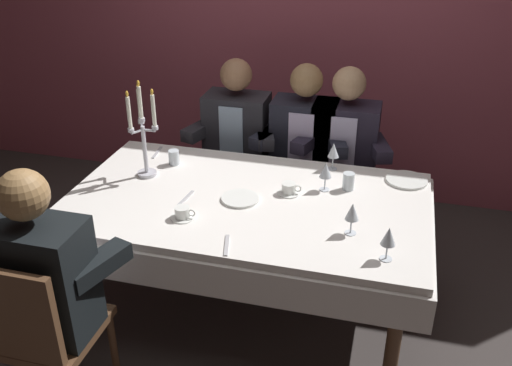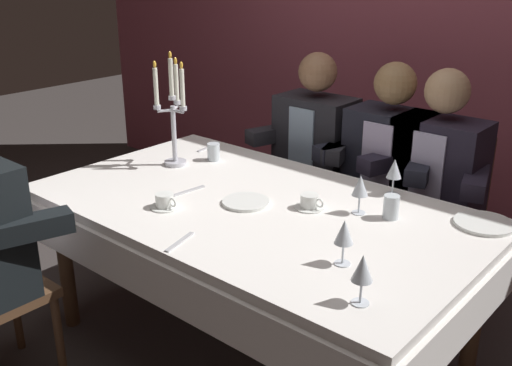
{
  "view_description": "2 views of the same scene",
  "coord_description": "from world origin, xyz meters",
  "views": [
    {
      "loc": [
        0.71,
        -2.51,
        2.2
      ],
      "look_at": [
        0.04,
        0.04,
        0.82
      ],
      "focal_mm": 39.52,
      "sensor_mm": 36.0,
      "label": 1
    },
    {
      "loc": [
        1.52,
        -1.76,
        1.73
      ],
      "look_at": [
        0.02,
        -0.02,
        0.84
      ],
      "focal_mm": 42.06,
      "sensor_mm": 36.0,
      "label": 2
    }
  ],
  "objects": [
    {
      "name": "seated_diner_0",
      "position": [
        -0.66,
        -0.89,
        0.74
      ],
      "size": [
        0.63,
        0.48,
        1.24
      ],
      "color": "brown",
      "rests_on": "ground_plane"
    },
    {
      "name": "coffee_cup_1",
      "position": [
        -0.25,
        -0.28,
        0.77
      ],
      "size": [
        0.13,
        0.12,
        0.06
      ],
      "color": "white",
      "rests_on": "dining_table"
    },
    {
      "name": "seated_diner_3",
      "position": [
        0.42,
        0.89,
        0.74
      ],
      "size": [
        0.63,
        0.48,
        1.24
      ],
      "color": "brown",
      "rests_on": "ground_plane"
    },
    {
      "name": "seated_diner_2",
      "position": [
        0.15,
        0.89,
        0.74
      ],
      "size": [
        0.63,
        0.48,
        1.24
      ],
      "color": "brown",
      "rests_on": "ground_plane"
    },
    {
      "name": "dinner_plate_0",
      "position": [
        -0.03,
        -0.02,
        0.75
      ],
      "size": [
        0.2,
        0.2,
        0.01
      ],
      "primitive_type": "cylinder",
      "color": "white",
      "rests_on": "dining_table"
    },
    {
      "name": "wine_glass_3",
      "position": [
        0.39,
        0.2,
        0.85
      ],
      "size": [
        0.07,
        0.07,
        0.16
      ],
      "color": "silver",
      "rests_on": "dining_table"
    },
    {
      "name": "ground_plane",
      "position": [
        0.0,
        0.0,
        0.0
      ],
      "size": [
        12.0,
        12.0,
        0.0
      ],
      "primitive_type": "plane",
      "color": "#3C3533"
    },
    {
      "name": "candelabra",
      "position": [
        -0.63,
        0.12,
        0.99
      ],
      "size": [
        0.15,
        0.17,
        0.56
      ],
      "color": "silver",
      "rests_on": "dining_table"
    },
    {
      "name": "water_tumbler_1",
      "position": [
        -0.53,
        0.29,
        0.78
      ],
      "size": [
        0.06,
        0.06,
        0.09
      ],
      "primitive_type": "cylinder",
      "color": "silver",
      "rests_on": "dining_table"
    },
    {
      "name": "spoon_1",
      "position": [
        0.03,
        -0.46,
        0.74
      ],
      "size": [
        0.06,
        0.17,
        0.01
      ],
      "primitive_type": "cube",
      "rotation": [
        0.0,
        0.0,
        1.82
      ],
      "color": "#B7B7BC",
      "rests_on": "dining_table"
    },
    {
      "name": "wine_glass_2",
      "position": [
        0.75,
        -0.38,
        0.85
      ],
      "size": [
        0.07,
        0.07,
        0.16
      ],
      "color": "silver",
      "rests_on": "dining_table"
    },
    {
      "name": "dining_table",
      "position": [
        0.0,
        0.0,
        0.62
      ],
      "size": [
        1.94,
        1.14,
        0.74
      ],
      "color": "white",
      "rests_on": "ground_plane"
    },
    {
      "name": "back_wall",
      "position": [
        0.0,
        1.66,
        1.35
      ],
      "size": [
        6.0,
        0.12,
        2.7
      ],
      "primitive_type": "cube",
      "color": "#944351",
      "rests_on": "ground_plane"
    },
    {
      "name": "fork_0",
      "position": [
        -0.7,
        0.42,
        0.74
      ],
      "size": [
        0.04,
        0.17,
        0.01
      ],
      "primitive_type": "cube",
      "rotation": [
        0.0,
        0.0,
        1.67
      ],
      "color": "#B7B7BC",
      "rests_on": "dining_table"
    },
    {
      "name": "dinner_plate_1",
      "position": [
        0.82,
        0.42,
        0.75
      ],
      "size": [
        0.23,
        0.23,
        0.01
      ],
      "primitive_type": "cylinder",
      "color": "white",
      "rests_on": "dining_table"
    },
    {
      "name": "spoon_2",
      "position": [
        -0.31,
        -0.09,
        0.74
      ],
      "size": [
        0.04,
        0.17,
        0.01
      ],
      "primitive_type": "cube",
      "rotation": [
        0.0,
        0.0,
        1.46
      ],
      "color": "#B7B7BC",
      "rests_on": "dining_table"
    },
    {
      "name": "water_tumbler_0",
      "position": [
        0.51,
        0.24,
        0.79
      ],
      "size": [
        0.06,
        0.06,
        0.1
      ],
      "primitive_type": "cylinder",
      "color": "silver",
      "rests_on": "dining_table"
    },
    {
      "name": "coffee_cup_0",
      "position": [
        0.21,
        0.11,
        0.77
      ],
      "size": [
        0.13,
        0.12,
        0.06
      ],
      "color": "white",
      "rests_on": "dining_table"
    },
    {
      "name": "wine_glass_1",
      "position": [
        0.57,
        -0.2,
        0.85
      ],
      "size": [
        0.07,
        0.07,
        0.16
      ],
      "color": "silver",
      "rests_on": "dining_table"
    },
    {
      "name": "wine_glass_0",
      "position": [
        0.39,
        0.47,
        0.85
      ],
      "size": [
        0.07,
        0.07,
        0.16
      ],
      "color": "silver",
      "rests_on": "dining_table"
    },
    {
      "name": "seated_diner_1",
      "position": [
        -0.31,
        0.89,
        0.74
      ],
      "size": [
        0.63,
        0.48,
        1.24
      ],
      "color": "brown",
      "rests_on": "ground_plane"
    }
  ]
}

